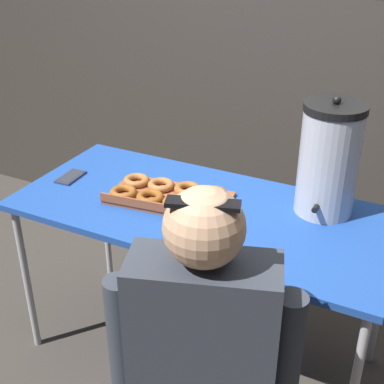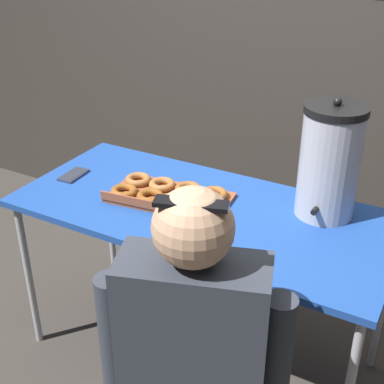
% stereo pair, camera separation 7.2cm
% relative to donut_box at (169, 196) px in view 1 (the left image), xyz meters
% --- Properties ---
extents(ground_plane, '(12.00, 12.00, 0.00)m').
position_rel_donut_box_xyz_m(ground_plane, '(0.15, 0.01, -0.80)').
color(ground_plane, '#3D3833').
extents(back_wall, '(6.00, 0.11, 2.80)m').
position_rel_donut_box_xyz_m(back_wall, '(0.15, 1.05, 0.61)').
color(back_wall, '#38332D').
rests_on(back_wall, ground).
extents(folding_table, '(1.52, 0.70, 0.78)m').
position_rel_donut_box_xyz_m(folding_table, '(0.15, 0.01, -0.07)').
color(folding_table, '#1E479E').
rests_on(folding_table, ground).
extents(donut_box, '(0.52, 0.31, 0.05)m').
position_rel_donut_box_xyz_m(donut_box, '(0.00, 0.00, 0.00)').
color(donut_box, brown).
rests_on(donut_box, folding_table).
extents(coffee_urn, '(0.23, 0.26, 0.47)m').
position_rel_donut_box_xyz_m(coffee_urn, '(0.59, 0.20, 0.20)').
color(coffee_urn, '#B7B7BC').
rests_on(coffee_urn, folding_table).
extents(cell_phone, '(0.09, 0.15, 0.01)m').
position_rel_donut_box_xyz_m(cell_phone, '(-0.49, -0.02, -0.02)').
color(cell_phone, '#2D334C').
rests_on(cell_phone, folding_table).
extents(person_seated, '(0.54, 0.32, 1.23)m').
position_rel_donut_box_xyz_m(person_seated, '(0.46, -0.64, -0.21)').
color(person_seated, '#33332D').
rests_on(person_seated, ground).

